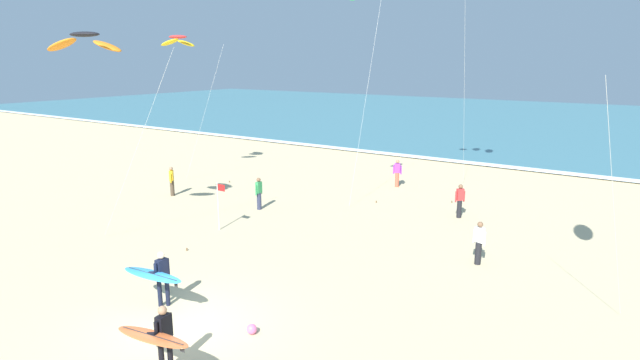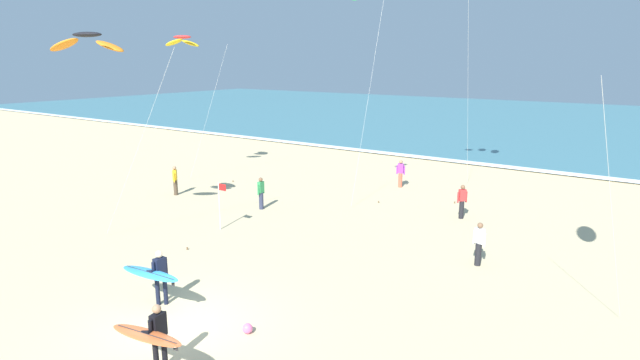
{
  "view_description": "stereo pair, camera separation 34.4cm",
  "coord_description": "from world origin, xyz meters",
  "px_view_note": "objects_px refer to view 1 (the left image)",
  "views": [
    {
      "loc": [
        10.19,
        -8.45,
        7.14
      ],
      "look_at": [
        -0.28,
        7.2,
        2.7
      ],
      "focal_mm": 28.68,
      "sensor_mm": 36.0,
      "label": 1
    },
    {
      "loc": [
        10.48,
        -8.25,
        7.14
      ],
      "look_at": [
        -0.28,
        7.2,
        2.7
      ],
      "focal_mm": 28.68,
      "sensor_mm": 36.0,
      "label": 2
    }
  ],
  "objects_px": {
    "kite_arc_scarlet_far": "(178,41)",
    "lifeguard_flag": "(219,202)",
    "kite_arc_charcoal_distant": "(85,42)",
    "bystander_yellow_top": "(172,181)",
    "surfer_lead": "(157,275)",
    "surfer_trailing": "(159,336)",
    "beach_ball": "(252,329)",
    "bystander_green_top": "(259,193)",
    "bystander_purple_top": "(397,173)",
    "bystander_white_top": "(479,243)",
    "bystander_red_top": "(460,201)"
  },
  "relations": [
    {
      "from": "bystander_yellow_top",
      "to": "lifeguard_flag",
      "type": "bearing_deg",
      "value": -23.62
    },
    {
      "from": "bystander_purple_top",
      "to": "lifeguard_flag",
      "type": "relative_size",
      "value": 0.76
    },
    {
      "from": "surfer_lead",
      "to": "bystander_white_top",
      "type": "height_order",
      "value": "surfer_lead"
    },
    {
      "from": "bystander_purple_top",
      "to": "surfer_lead",
      "type": "bearing_deg",
      "value": -88.06
    },
    {
      "from": "kite_arc_charcoal_distant",
      "to": "bystander_white_top",
      "type": "relative_size",
      "value": 5.14
    },
    {
      "from": "surfer_trailing",
      "to": "beach_ball",
      "type": "bearing_deg",
      "value": 79.58
    },
    {
      "from": "surfer_trailing",
      "to": "bystander_red_top",
      "type": "relative_size",
      "value": 1.31
    },
    {
      "from": "bystander_yellow_top",
      "to": "beach_ball",
      "type": "distance_m",
      "value": 15.53
    },
    {
      "from": "bystander_white_top",
      "to": "lifeguard_flag",
      "type": "bearing_deg",
      "value": -166.87
    },
    {
      "from": "bystander_red_top",
      "to": "bystander_green_top",
      "type": "height_order",
      "value": "same"
    },
    {
      "from": "surfer_lead",
      "to": "bystander_green_top",
      "type": "relative_size",
      "value": 1.47
    },
    {
      "from": "surfer_lead",
      "to": "bystander_red_top",
      "type": "distance_m",
      "value": 14.27
    },
    {
      "from": "surfer_lead",
      "to": "bystander_green_top",
      "type": "height_order",
      "value": "surfer_lead"
    },
    {
      "from": "kite_arc_scarlet_far",
      "to": "bystander_purple_top",
      "type": "height_order",
      "value": "kite_arc_scarlet_far"
    },
    {
      "from": "kite_arc_charcoal_distant",
      "to": "lifeguard_flag",
      "type": "distance_m",
      "value": 8.03
    },
    {
      "from": "surfer_lead",
      "to": "lifeguard_flag",
      "type": "bearing_deg",
      "value": 120.25
    },
    {
      "from": "surfer_lead",
      "to": "bystander_purple_top",
      "type": "xyz_separation_m",
      "value": [
        -0.59,
        17.34,
        -0.24
      ]
    },
    {
      "from": "kite_arc_scarlet_far",
      "to": "bystander_white_top",
      "type": "xyz_separation_m",
      "value": [
        18.86,
        -3.34,
        -7.37
      ]
    },
    {
      "from": "kite_arc_charcoal_distant",
      "to": "bystander_yellow_top",
      "type": "xyz_separation_m",
      "value": [
        -2.88,
        6.0,
        -6.98
      ]
    },
    {
      "from": "surfer_trailing",
      "to": "beach_ball",
      "type": "xyz_separation_m",
      "value": [
        0.47,
        2.58,
        -0.9
      ]
    },
    {
      "from": "surfer_trailing",
      "to": "bystander_white_top",
      "type": "bearing_deg",
      "value": 69.45
    },
    {
      "from": "kite_arc_scarlet_far",
      "to": "beach_ball",
      "type": "height_order",
      "value": "kite_arc_scarlet_far"
    },
    {
      "from": "surfer_lead",
      "to": "bystander_green_top",
      "type": "xyz_separation_m",
      "value": [
        -4.21,
        9.46,
        -0.24
      ]
    },
    {
      "from": "surfer_trailing",
      "to": "kite_arc_charcoal_distant",
      "type": "relative_size",
      "value": 0.25
    },
    {
      "from": "kite_arc_charcoal_distant",
      "to": "kite_arc_scarlet_far",
      "type": "bearing_deg",
      "value": 119.8
    },
    {
      "from": "bystander_red_top",
      "to": "lifeguard_flag",
      "type": "height_order",
      "value": "lifeguard_flag"
    },
    {
      "from": "surfer_trailing",
      "to": "bystander_red_top",
      "type": "xyz_separation_m",
      "value": [
        1.6,
        15.76,
        -0.23
      ]
    },
    {
      "from": "kite_arc_scarlet_far",
      "to": "lifeguard_flag",
      "type": "bearing_deg",
      "value": -34.08
    },
    {
      "from": "bystander_red_top",
      "to": "surfer_lead",
      "type": "bearing_deg",
      "value": -107.78
    },
    {
      "from": "surfer_lead",
      "to": "bystander_yellow_top",
      "type": "relative_size",
      "value": 1.47
    },
    {
      "from": "kite_arc_scarlet_far",
      "to": "surfer_trailing",
      "type": "bearing_deg",
      "value": -43.46
    },
    {
      "from": "kite_arc_scarlet_far",
      "to": "beach_ball",
      "type": "distance_m",
      "value": 20.76
    },
    {
      "from": "bystander_red_top",
      "to": "beach_ball",
      "type": "xyz_separation_m",
      "value": [
        -1.13,
        -13.18,
        -0.67
      ]
    },
    {
      "from": "surfer_lead",
      "to": "lifeguard_flag",
      "type": "relative_size",
      "value": 1.12
    },
    {
      "from": "bystander_red_top",
      "to": "kite_arc_charcoal_distant",
      "type": "bearing_deg",
      "value": -136.37
    },
    {
      "from": "surfer_lead",
      "to": "surfer_trailing",
      "type": "distance_m",
      "value": 3.51
    },
    {
      "from": "bystander_white_top",
      "to": "lifeguard_flag",
      "type": "xyz_separation_m",
      "value": [
        -10.35,
        -2.41,
        0.45
      ]
    },
    {
      "from": "surfer_lead",
      "to": "surfer_trailing",
      "type": "bearing_deg",
      "value": -38.3
    },
    {
      "from": "bystander_purple_top",
      "to": "beach_ball",
      "type": "xyz_separation_m",
      "value": [
        3.81,
        -16.94,
        -0.67
      ]
    },
    {
      "from": "bystander_white_top",
      "to": "lifeguard_flag",
      "type": "height_order",
      "value": "lifeguard_flag"
    },
    {
      "from": "beach_ball",
      "to": "bystander_green_top",
      "type": "bearing_deg",
      "value": 129.42
    },
    {
      "from": "surfer_lead",
      "to": "bystander_red_top",
      "type": "bearing_deg",
      "value": 72.22
    },
    {
      "from": "bystander_purple_top",
      "to": "beach_ball",
      "type": "distance_m",
      "value": 17.37
    },
    {
      "from": "kite_arc_scarlet_far",
      "to": "lifeguard_flag",
      "type": "xyz_separation_m",
      "value": [
        8.51,
        -5.76,
        -6.91
      ]
    },
    {
      "from": "surfer_trailing",
      "to": "kite_arc_scarlet_far",
      "type": "relative_size",
      "value": 0.24
    },
    {
      "from": "bystander_purple_top",
      "to": "bystander_red_top",
      "type": "relative_size",
      "value": 1.0
    },
    {
      "from": "surfer_trailing",
      "to": "bystander_green_top",
      "type": "relative_size",
      "value": 1.31
    },
    {
      "from": "lifeguard_flag",
      "to": "kite_arc_charcoal_distant",
      "type": "bearing_deg",
      "value": -135.44
    },
    {
      "from": "surfer_trailing",
      "to": "lifeguard_flag",
      "type": "distance_m",
      "value": 10.44
    },
    {
      "from": "surfer_lead",
      "to": "kite_arc_charcoal_distant",
      "type": "xyz_separation_m",
      "value": [
        -6.91,
        2.85,
        6.74
      ]
    }
  ]
}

